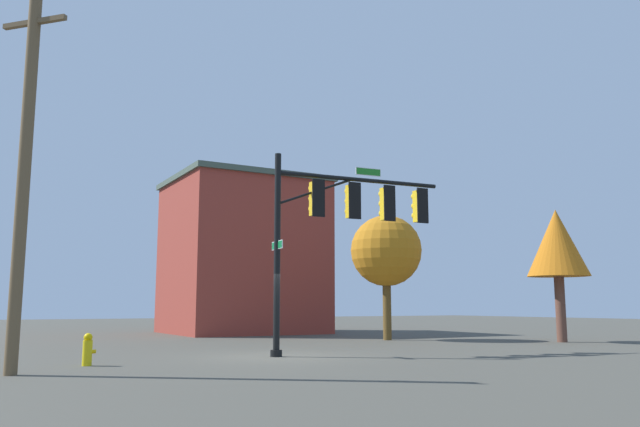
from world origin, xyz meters
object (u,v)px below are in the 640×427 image
object	(u,v)px
tree_mid	(557,244)
brick_building	(242,255)
signal_pole_assembly	(347,213)
tree_near	(386,251)
fire_hydrant	(88,350)
utility_pole	(24,173)

from	to	relation	value
tree_mid	brick_building	distance (m)	17.21
signal_pole_assembly	tree_near	size ratio (longest dim) A/B	1.12
fire_hydrant	tree_near	bearing A→B (deg)	24.20
signal_pole_assembly	brick_building	bearing A→B (deg)	79.45
signal_pole_assembly	tree_mid	bearing A→B (deg)	6.06
fire_hydrant	tree_mid	xyz separation A→B (m)	(19.38, 1.25, 3.75)
tree_mid	signal_pole_assembly	bearing A→B (deg)	-173.94
utility_pole	tree_near	distance (m)	17.57
signal_pole_assembly	utility_pole	distance (m)	9.93
signal_pole_assembly	tree_near	distance (m)	8.62
fire_hydrant	tree_mid	distance (m)	19.78
tree_near	tree_mid	bearing A→B (deg)	-42.29
fire_hydrant	tree_mid	size ratio (longest dim) A/B	0.15
signal_pole_assembly	brick_building	xyz separation A→B (m)	(3.02, 16.22, -0.18)
fire_hydrant	tree_near	distance (m)	15.65
utility_pole	tree_near	xyz separation A→B (m)	(15.76, 7.74, -0.58)
signal_pole_assembly	fire_hydrant	bearing A→B (deg)	-179.72
signal_pole_assembly	tree_mid	distance (m)	11.51
tree_near	signal_pole_assembly	bearing A→B (deg)	-133.83
utility_pole	tree_mid	size ratio (longest dim) A/B	1.56
utility_pole	tree_mid	bearing A→B (deg)	7.38
tree_near	fire_hydrant	bearing A→B (deg)	-155.80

